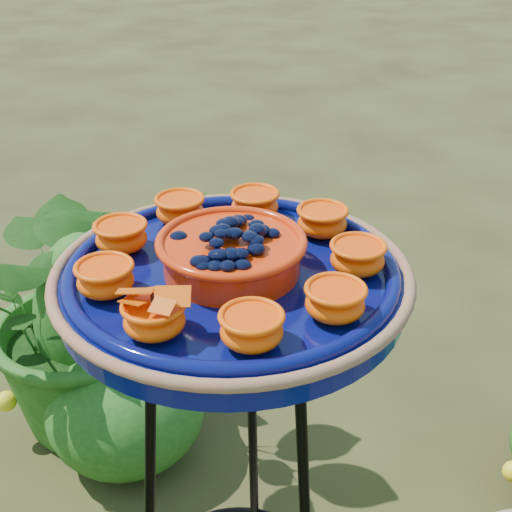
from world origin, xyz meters
The scene contains 3 objects.
tripod_stand centered at (-0.06, 0.09, 0.54)m, with size 0.34×0.36×0.88m.
feeder_dish centered at (-0.06, 0.09, 0.92)m, with size 0.48×0.48×0.11m.
shrub_back_left centered at (-0.65, 0.74, 0.38)m, with size 0.69×0.60×0.77m, color #1A4E15.
Camera 1 is at (0.17, -0.66, 1.39)m, focal length 50.00 mm.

